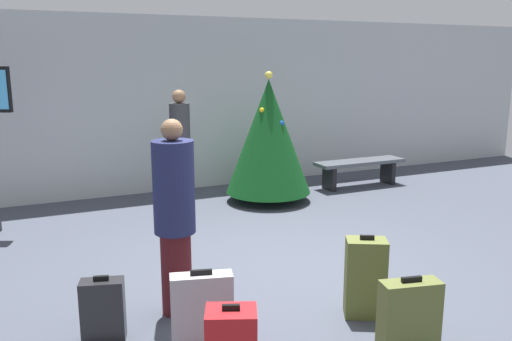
{
  "coord_description": "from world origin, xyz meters",
  "views": [
    {
      "loc": [
        -2.56,
        -4.83,
        2.26
      ],
      "look_at": [
        0.1,
        1.02,
        0.9
      ],
      "focal_mm": 36.94,
      "sensor_mm": 36.0,
      "label": 1
    }
  ],
  "objects_px": {
    "holiday_tree": "(268,136)",
    "waiting_bench": "(360,167)",
    "traveller_0": "(175,214)",
    "suitcase_0": "(103,310)",
    "suitcase_1": "(202,312)",
    "suitcase_3": "(365,278)",
    "traveller_1": "(180,148)",
    "suitcase_4": "(409,317)"
  },
  "relations": [
    {
      "from": "traveller_1",
      "to": "suitcase_4",
      "type": "relative_size",
      "value": 2.9
    },
    {
      "from": "traveller_0",
      "to": "suitcase_4",
      "type": "height_order",
      "value": "traveller_0"
    },
    {
      "from": "traveller_1",
      "to": "suitcase_0",
      "type": "xyz_separation_m",
      "value": [
        -1.64,
        -3.28,
        -0.72
      ]
    },
    {
      "from": "traveller_0",
      "to": "suitcase_1",
      "type": "bearing_deg",
      "value": -89.25
    },
    {
      "from": "holiday_tree",
      "to": "waiting_bench",
      "type": "distance_m",
      "value": 2.06
    },
    {
      "from": "waiting_bench",
      "to": "traveller_1",
      "type": "bearing_deg",
      "value": -175.25
    },
    {
      "from": "traveller_0",
      "to": "traveller_1",
      "type": "relative_size",
      "value": 0.96
    },
    {
      "from": "traveller_0",
      "to": "traveller_1",
      "type": "distance_m",
      "value": 3.2
    },
    {
      "from": "traveller_0",
      "to": "waiting_bench",
      "type": "bearing_deg",
      "value": 37.42
    },
    {
      "from": "traveller_0",
      "to": "traveller_1",
      "type": "xyz_separation_m",
      "value": [
        0.96,
        3.05,
        0.05
      ]
    },
    {
      "from": "traveller_0",
      "to": "suitcase_4",
      "type": "relative_size",
      "value": 2.79
    },
    {
      "from": "traveller_1",
      "to": "suitcase_4",
      "type": "xyz_separation_m",
      "value": [
        0.49,
        -4.46,
        -0.68
      ]
    },
    {
      "from": "traveller_0",
      "to": "suitcase_0",
      "type": "distance_m",
      "value": 0.98
    },
    {
      "from": "suitcase_1",
      "to": "suitcase_3",
      "type": "bearing_deg",
      "value": -2.87
    },
    {
      "from": "waiting_bench",
      "to": "suitcase_4",
      "type": "xyz_separation_m",
      "value": [
        -2.91,
        -4.74,
        -0.07
      ]
    },
    {
      "from": "waiting_bench",
      "to": "traveller_1",
      "type": "xyz_separation_m",
      "value": [
        -3.4,
        -0.28,
        0.61
      ]
    },
    {
      "from": "traveller_0",
      "to": "suitcase_1",
      "type": "xyz_separation_m",
      "value": [
        0.01,
        -0.68,
        -0.62
      ]
    },
    {
      "from": "holiday_tree",
      "to": "suitcase_4",
      "type": "relative_size",
      "value": 3.29
    },
    {
      "from": "waiting_bench",
      "to": "suitcase_1",
      "type": "xyz_separation_m",
      "value": [
        -4.35,
        -4.02,
        -0.05
      ]
    },
    {
      "from": "holiday_tree",
      "to": "waiting_bench",
      "type": "height_order",
      "value": "holiday_tree"
    },
    {
      "from": "waiting_bench",
      "to": "traveller_0",
      "type": "relative_size",
      "value": 0.96
    },
    {
      "from": "waiting_bench",
      "to": "suitcase_4",
      "type": "bearing_deg",
      "value": -121.51
    },
    {
      "from": "suitcase_3",
      "to": "suitcase_0",
      "type": "bearing_deg",
      "value": 166.43
    },
    {
      "from": "waiting_bench",
      "to": "suitcase_3",
      "type": "height_order",
      "value": "suitcase_3"
    },
    {
      "from": "traveller_0",
      "to": "suitcase_0",
      "type": "xyz_separation_m",
      "value": [
        -0.68,
        -0.23,
        -0.67
      ]
    },
    {
      "from": "traveller_1",
      "to": "suitcase_1",
      "type": "bearing_deg",
      "value": -104.28
    },
    {
      "from": "suitcase_1",
      "to": "suitcase_4",
      "type": "relative_size",
      "value": 1.05
    },
    {
      "from": "holiday_tree",
      "to": "suitcase_3",
      "type": "bearing_deg",
      "value": -103.31
    },
    {
      "from": "waiting_bench",
      "to": "suitcase_1",
      "type": "height_order",
      "value": "suitcase_1"
    },
    {
      "from": "traveller_1",
      "to": "suitcase_3",
      "type": "xyz_separation_m",
      "value": [
        0.55,
        -3.81,
        -0.62
      ]
    },
    {
      "from": "traveller_0",
      "to": "suitcase_1",
      "type": "relative_size",
      "value": 2.66
    },
    {
      "from": "suitcase_1",
      "to": "suitcase_0",
      "type": "bearing_deg",
      "value": 146.77
    },
    {
      "from": "holiday_tree",
      "to": "traveller_0",
      "type": "xyz_separation_m",
      "value": [
        -2.43,
        -3.12,
        -0.13
      ]
    },
    {
      "from": "suitcase_0",
      "to": "suitcase_3",
      "type": "distance_m",
      "value": 2.26
    },
    {
      "from": "holiday_tree",
      "to": "suitcase_0",
      "type": "height_order",
      "value": "holiday_tree"
    },
    {
      "from": "holiday_tree",
      "to": "suitcase_3",
      "type": "distance_m",
      "value": 4.05
    },
    {
      "from": "suitcase_1",
      "to": "suitcase_3",
      "type": "xyz_separation_m",
      "value": [
        1.5,
        -0.08,
        0.04
      ]
    },
    {
      "from": "waiting_bench",
      "to": "suitcase_0",
      "type": "height_order",
      "value": "suitcase_0"
    },
    {
      "from": "traveller_1",
      "to": "traveller_0",
      "type": "bearing_deg",
      "value": -107.45
    },
    {
      "from": "holiday_tree",
      "to": "suitcase_1",
      "type": "relative_size",
      "value": 3.13
    },
    {
      "from": "traveller_0",
      "to": "suitcase_4",
      "type": "xyz_separation_m",
      "value": [
        1.45,
        -1.41,
        -0.63
      ]
    },
    {
      "from": "suitcase_1",
      "to": "suitcase_4",
      "type": "xyz_separation_m",
      "value": [
        1.44,
        -0.73,
        -0.02
      ]
    }
  ]
}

